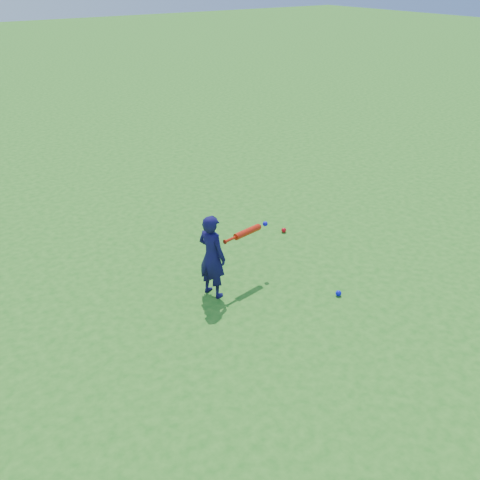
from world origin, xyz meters
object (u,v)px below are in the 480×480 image
Objects in this scene: ground_ball_red at (284,230)px; bat_swing at (249,231)px; ground_ball_blue at (338,293)px; child at (212,256)px.

bat_swing is (-1.28, -0.82, 0.68)m from ground_ball_red.
bat_swing is at bearing 124.40° from ground_ball_blue.
child is at bearing -155.05° from ground_ball_red.
child is 1.44× the size of bat_swing.
child is 0.64m from bat_swing.
ground_ball_blue is 1.42m from bat_swing.
ground_ball_red is at bearing 72.71° from ground_ball_blue.
ground_ball_red is 1.67m from bat_swing.
ground_ball_red is at bearing -81.06° from child.
child is 14.27× the size of ground_ball_red.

